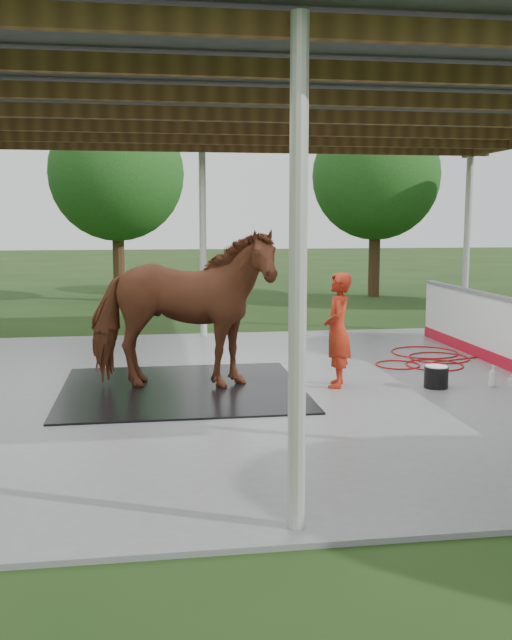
{
  "coord_description": "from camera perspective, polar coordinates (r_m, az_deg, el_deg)",
  "views": [
    {
      "loc": [
        -1.1,
        -9.89,
        2.43
      ],
      "look_at": [
        0.41,
        0.11,
        1.01
      ],
      "focal_mm": 40.0,
      "sensor_mm": 36.0,
      "label": 1
    }
  ],
  "objects": [
    {
      "name": "hose_coil",
      "position": [
        12.69,
        13.56,
        -2.99
      ],
      "size": [
        2.52,
        2.18,
        0.02
      ],
      "color": "#A10B0D",
      "rests_on": "concrete_slab"
    },
    {
      "name": "ground",
      "position": [
        10.25,
        -2.17,
        -5.73
      ],
      "size": [
        100.0,
        100.0,
        0.0
      ],
      "primitive_type": "plane",
      "color": "#1E3814"
    },
    {
      "name": "rubber_mat",
      "position": [
        10.18,
        -5.91,
        -5.5
      ],
      "size": [
        3.37,
        3.16,
        0.03
      ],
      "primitive_type": "cube",
      "color": "black",
      "rests_on": "concrete_slab"
    },
    {
      "name": "concrete_slab",
      "position": [
        10.24,
        -2.17,
        -5.59
      ],
      "size": [
        12.0,
        10.0,
        0.05
      ],
      "primitive_type": "cube",
      "color": "slate",
      "rests_on": "ground"
    },
    {
      "name": "tree_belt",
      "position": [
        10.97,
        -1.2,
        15.11
      ],
      "size": [
        28.0,
        28.0,
        5.8
      ],
      "color": "#382314",
      "rests_on": "ground"
    },
    {
      "name": "handler",
      "position": [
        10.24,
        6.54,
        -0.8
      ],
      "size": [
        0.55,
        0.69,
        1.65
      ],
      "primitive_type": "imported",
      "rotation": [
        0.0,
        0.0,
        -1.86
      ],
      "color": "#A82612",
      "rests_on": "concrete_slab"
    },
    {
      "name": "soap_bottle_a",
      "position": [
        10.82,
        18.41,
        -4.29
      ],
      "size": [
        0.16,
        0.16,
        0.31
      ],
      "primitive_type": "imported",
      "rotation": [
        0.0,
        0.0,
        0.41
      ],
      "color": "silver",
      "rests_on": "concrete_slab"
    },
    {
      "name": "pavilion_structure",
      "position": [
        10.07,
        -2.29,
        16.76
      ],
      "size": [
        12.6,
        10.6,
        4.05
      ],
      "color": "beige",
      "rests_on": "ground"
    },
    {
      "name": "soap_bottle_b",
      "position": [
        10.86,
        19.73,
        -4.63
      ],
      "size": [
        0.11,
        0.11,
        0.19
      ],
      "primitive_type": "imported",
      "rotation": [
        0.0,
        0.0,
        -0.39
      ],
      "color": "#338CD8",
      "rests_on": "concrete_slab"
    },
    {
      "name": "horse",
      "position": [
        9.97,
        -6.0,
        0.84
      ],
      "size": [
        2.81,
        1.6,
        2.24
      ],
      "primitive_type": "imported",
      "rotation": [
        0.0,
        0.0,
        1.42
      ],
      "color": "brown",
      "rests_on": "rubber_mat"
    },
    {
      "name": "wash_bucket",
      "position": [
        10.54,
        14.21,
        -4.4
      ],
      "size": [
        0.34,
        0.34,
        0.32
      ],
      "color": "black",
      "rests_on": "concrete_slab"
    }
  ]
}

